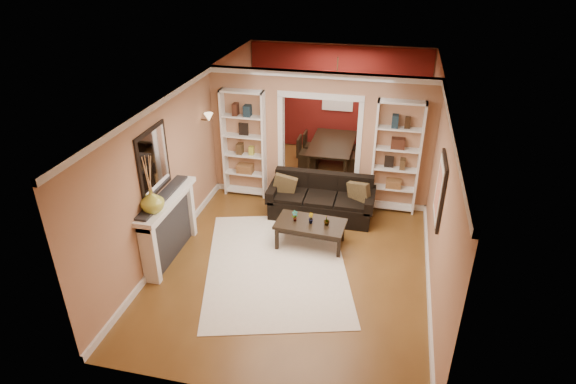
% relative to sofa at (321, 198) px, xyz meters
% --- Properties ---
extents(floor, '(8.00, 8.00, 0.00)m').
position_rel_sofa_xyz_m(floor, '(-0.18, -0.45, -0.41)').
color(floor, brown).
rests_on(floor, ground).
extents(ceiling, '(8.00, 8.00, 0.00)m').
position_rel_sofa_xyz_m(ceiling, '(-0.18, -0.45, 2.29)').
color(ceiling, white).
rests_on(ceiling, ground).
extents(wall_back, '(8.00, 0.00, 8.00)m').
position_rel_sofa_xyz_m(wall_back, '(-0.18, 3.55, 0.94)').
color(wall_back, tan).
rests_on(wall_back, ground).
extents(wall_front, '(8.00, 0.00, 8.00)m').
position_rel_sofa_xyz_m(wall_front, '(-0.18, -4.45, 0.94)').
color(wall_front, tan).
rests_on(wall_front, ground).
extents(wall_left, '(0.00, 8.00, 8.00)m').
position_rel_sofa_xyz_m(wall_left, '(-2.43, -0.45, 0.94)').
color(wall_left, tan).
rests_on(wall_left, ground).
extents(wall_right, '(0.00, 8.00, 8.00)m').
position_rel_sofa_xyz_m(wall_right, '(2.07, -0.45, 0.94)').
color(wall_right, tan).
rests_on(wall_right, ground).
extents(partition_wall, '(4.50, 0.15, 2.70)m').
position_rel_sofa_xyz_m(partition_wall, '(-0.18, 0.75, 0.94)').
color(partition_wall, tan).
rests_on(partition_wall, floor).
extents(red_back_panel, '(4.44, 0.04, 2.64)m').
position_rel_sofa_xyz_m(red_back_panel, '(-0.18, 3.52, 0.91)').
color(red_back_panel, maroon).
rests_on(red_back_panel, floor).
extents(dining_window, '(0.78, 0.03, 0.98)m').
position_rel_sofa_xyz_m(dining_window, '(-0.18, 3.48, 1.14)').
color(dining_window, '#8CA5CC').
rests_on(dining_window, wall_back).
extents(area_rug, '(3.11, 3.75, 0.01)m').
position_rel_sofa_xyz_m(area_rug, '(-0.46, -1.80, -0.40)').
color(area_rug, white).
rests_on(area_rug, floor).
extents(sofa, '(2.07, 0.90, 0.81)m').
position_rel_sofa_xyz_m(sofa, '(0.00, 0.00, 0.00)').
color(sofa, black).
rests_on(sofa, floor).
extents(pillow_left, '(0.45, 0.15, 0.45)m').
position_rel_sofa_xyz_m(pillow_left, '(-0.74, -0.02, 0.21)').
color(pillow_left, brown).
rests_on(pillow_left, sofa).
extents(pillow_right, '(0.46, 0.34, 0.45)m').
position_rel_sofa_xyz_m(pillow_right, '(0.74, -0.02, 0.22)').
color(pillow_right, brown).
rests_on(pillow_right, sofa).
extents(coffee_table, '(1.27, 0.74, 0.46)m').
position_rel_sofa_xyz_m(coffee_table, '(-0.01, -1.07, -0.17)').
color(coffee_table, black).
rests_on(coffee_table, floor).
extents(plant_left, '(0.13, 0.12, 0.21)m').
position_rel_sofa_xyz_m(plant_left, '(-0.30, -1.07, 0.16)').
color(plant_left, '#336626').
rests_on(plant_left, coffee_table).
extents(plant_center, '(0.13, 0.13, 0.19)m').
position_rel_sofa_xyz_m(plant_center, '(-0.01, -1.07, 0.15)').
color(plant_center, '#336626').
rests_on(plant_center, coffee_table).
extents(plant_right, '(0.15, 0.15, 0.19)m').
position_rel_sofa_xyz_m(plant_right, '(0.27, -1.07, 0.15)').
color(plant_right, '#336626').
rests_on(plant_right, coffee_table).
extents(bookshelf_left, '(0.90, 0.30, 2.30)m').
position_rel_sofa_xyz_m(bookshelf_left, '(-1.73, 0.58, 0.74)').
color(bookshelf_left, white).
rests_on(bookshelf_left, floor).
extents(bookshelf_right, '(0.90, 0.30, 2.30)m').
position_rel_sofa_xyz_m(bookshelf_right, '(1.37, 0.58, 0.74)').
color(bookshelf_right, white).
rests_on(bookshelf_right, floor).
extents(fireplace, '(0.32, 1.70, 1.16)m').
position_rel_sofa_xyz_m(fireplace, '(-2.27, -1.95, 0.17)').
color(fireplace, white).
rests_on(fireplace, floor).
extents(vase, '(0.41, 0.41, 0.38)m').
position_rel_sofa_xyz_m(vase, '(-2.27, -2.40, 0.95)').
color(vase, '#A9AF38').
rests_on(vase, fireplace).
extents(mirror, '(0.03, 0.95, 1.10)m').
position_rel_sofa_xyz_m(mirror, '(-2.41, -1.95, 1.39)').
color(mirror, silver).
rests_on(mirror, wall_left).
extents(wall_sconce, '(0.18, 0.18, 0.22)m').
position_rel_sofa_xyz_m(wall_sconce, '(-2.33, 0.10, 1.42)').
color(wall_sconce, '#FFE0A5').
rests_on(wall_sconce, wall_left).
extents(framed_art, '(0.04, 0.85, 1.05)m').
position_rel_sofa_xyz_m(framed_art, '(2.03, -1.45, 1.14)').
color(framed_art, black).
rests_on(framed_art, wall_right).
extents(dining_table, '(1.82, 1.01, 0.64)m').
position_rel_sofa_xyz_m(dining_table, '(-0.09, 2.35, -0.09)').
color(dining_table, black).
rests_on(dining_table, floor).
extents(dining_chair_nw, '(0.55, 0.55, 0.85)m').
position_rel_sofa_xyz_m(dining_chair_nw, '(-0.64, 2.05, 0.02)').
color(dining_chair_nw, black).
rests_on(dining_chair_nw, floor).
extents(dining_chair_ne, '(0.48, 0.48, 0.92)m').
position_rel_sofa_xyz_m(dining_chair_ne, '(0.46, 2.05, 0.05)').
color(dining_chair_ne, black).
rests_on(dining_chair_ne, floor).
extents(dining_chair_sw, '(0.42, 0.42, 0.75)m').
position_rel_sofa_xyz_m(dining_chair_sw, '(-0.64, 2.65, -0.03)').
color(dining_chair_sw, black).
rests_on(dining_chair_sw, floor).
extents(dining_chair_se, '(0.54, 0.54, 0.83)m').
position_rel_sofa_xyz_m(dining_chair_se, '(0.46, 2.65, 0.01)').
color(dining_chair_se, black).
rests_on(dining_chair_se, floor).
extents(chandelier, '(0.50, 0.50, 0.30)m').
position_rel_sofa_xyz_m(chandelier, '(-0.18, 2.25, 1.61)').
color(chandelier, '#3A2A1A').
rests_on(chandelier, ceiling).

